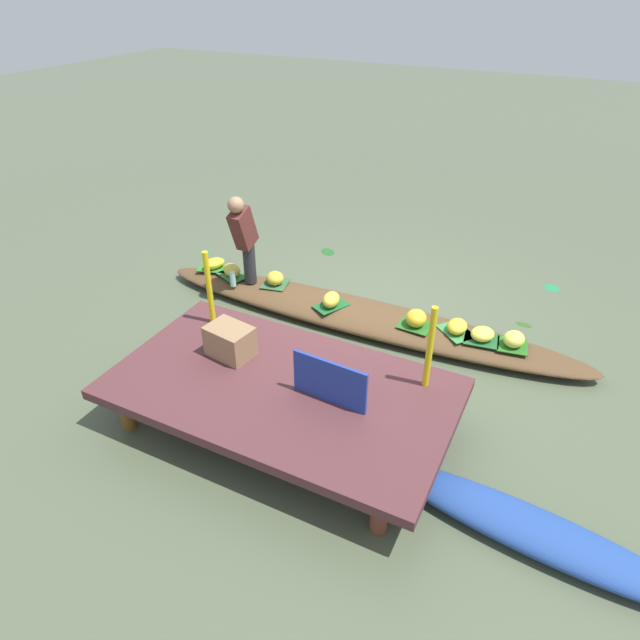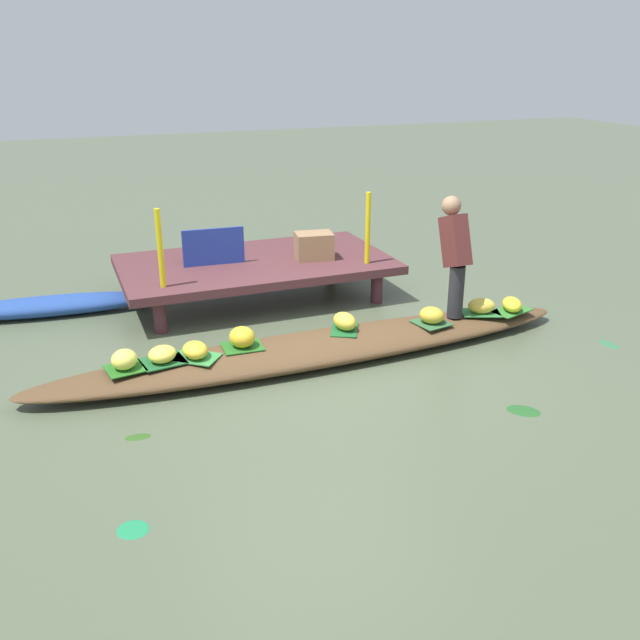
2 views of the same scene
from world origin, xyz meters
name	(u,v)px [view 2 (image 2 of 2)]	position (x,y,z in m)	size (l,w,h in m)	color
canal_water	(317,358)	(0.00, 0.00, 0.00)	(40.00, 40.00, 0.00)	#4F5942
dock_platform	(256,265)	(-0.03, 1.96, 0.41)	(3.20, 1.80, 0.47)	#532C30
vendor_boat	(317,348)	(0.00, 0.00, 0.11)	(5.57, 0.79, 0.21)	brown
moored_boat	(50,306)	(-2.40, 2.24, 0.11)	(2.47, 0.46, 0.21)	#244594
leaf_mat_0	(345,329)	(0.34, 0.11, 0.22)	(0.41, 0.26, 0.01)	#195928
banana_bunch_0	(345,321)	(0.34, 0.11, 0.30)	(0.29, 0.20, 0.17)	yellow
leaf_mat_1	(163,361)	(-1.48, 0.01, 0.22)	(0.38, 0.31, 0.01)	#1E5A2A
banana_bunch_1	(162,354)	(-1.48, 0.01, 0.29)	(0.27, 0.24, 0.14)	#EFDD4E
leaf_mat_2	(511,311)	(2.22, -0.06, 0.22)	(0.44, 0.26, 0.01)	#32772D
banana_bunch_2	(512,304)	(2.22, -0.06, 0.29)	(0.32, 0.20, 0.14)	yellow
leaf_mat_3	(125,368)	(-1.82, -0.02, 0.22)	(0.31, 0.32, 0.01)	#26671E
banana_bunch_3	(124,359)	(-1.82, -0.02, 0.30)	(0.22, 0.25, 0.18)	#E8E757
leaf_mat_4	(431,323)	(1.24, -0.06, 0.22)	(0.32, 0.33, 0.01)	#2F5C35
banana_bunch_4	(432,315)	(1.24, -0.06, 0.30)	(0.23, 0.26, 0.17)	gold
leaf_mat_5	(481,313)	(1.88, 0.00, 0.22)	(0.40, 0.27, 0.01)	#30763A
banana_bunch_5	(481,306)	(1.88, 0.00, 0.30)	(0.29, 0.21, 0.16)	yellow
leaf_mat_6	(196,357)	(-1.19, -0.01, 0.22)	(0.41, 0.29, 0.01)	#36853E
banana_bunch_6	(195,350)	(-1.19, -0.01, 0.29)	(0.29, 0.22, 0.15)	gold
leaf_mat_7	(242,347)	(-0.73, 0.07, 0.22)	(0.37, 0.31, 0.01)	#24631F
banana_bunch_7	(242,337)	(-0.73, 0.07, 0.31)	(0.27, 0.24, 0.20)	gold
vendor_person	(455,250)	(1.56, 0.10, 0.91)	(0.20, 0.43, 1.24)	#28282D
water_bottle	(456,300)	(1.71, 0.23, 0.31)	(0.07, 0.07, 0.20)	#AAD9D7
market_banner	(214,247)	(-0.53, 1.96, 0.68)	(0.72, 0.03, 0.43)	#213798
railing_post_west	(160,249)	(-1.23, 1.36, 0.89)	(0.06, 0.06, 0.84)	yellow
railing_post_east	(368,228)	(1.17, 1.36, 0.89)	(0.06, 0.06, 0.84)	yellow
produce_crate	(314,246)	(0.66, 1.77, 0.63)	(0.44, 0.32, 0.32)	#93704E
drifting_plant_0	(138,437)	(-1.84, -0.87, 0.00)	(0.20, 0.10, 0.01)	#2C541D
drifting_plant_1	(524,411)	(1.23, -1.63, 0.00)	(0.28, 0.20, 0.01)	#235624
drifting_plant_2	(133,529)	(-2.03, -2.00, 0.00)	(0.21, 0.20, 0.01)	#1E804C
drifting_plant_3	(609,344)	(2.92, -0.79, 0.00)	(0.25, 0.14, 0.01)	#316A44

